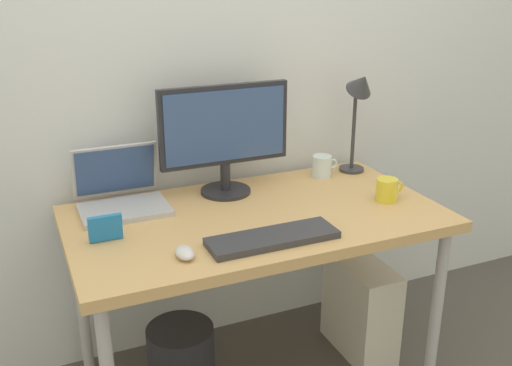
{
  "coord_description": "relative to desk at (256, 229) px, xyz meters",
  "views": [
    {
      "loc": [
        -0.79,
        -1.82,
        1.6
      ],
      "look_at": [
        0.0,
        0.0,
        0.87
      ],
      "focal_mm": 41.16,
      "sensor_mm": 36.0,
      "label": 1
    }
  ],
  "objects": [
    {
      "name": "desk",
      "position": [
        0.0,
        0.0,
        0.0
      ],
      "size": [
        1.36,
        0.75,
        0.75
      ],
      "color": "tan",
      "rests_on": "ground_plane"
    },
    {
      "name": "keyboard",
      "position": [
        -0.04,
        -0.23,
        0.08
      ],
      "size": [
        0.44,
        0.14,
        0.02
      ],
      "primitive_type": "cube",
      "color": "#333338",
      "rests_on": "desk"
    },
    {
      "name": "monitor",
      "position": [
        -0.03,
        0.24,
        0.31
      ],
      "size": [
        0.52,
        0.2,
        0.44
      ],
      "color": "#232328",
      "rests_on": "desk"
    },
    {
      "name": "coffee_mug",
      "position": [
        0.51,
        -0.08,
        0.11
      ],
      "size": [
        0.12,
        0.08,
        0.09
      ],
      "color": "yellow",
      "rests_on": "desk"
    },
    {
      "name": "photo_frame",
      "position": [
        -0.55,
        -0.01,
        0.11
      ],
      "size": [
        0.11,
        0.03,
        0.09
      ],
      "primitive_type": "cube",
      "rotation": [
        0.1,
        0.0,
        0.0
      ],
      "color": "#1E72BF",
      "rests_on": "desk"
    },
    {
      "name": "wastebasket",
      "position": [
        -0.3,
        0.05,
        -0.53
      ],
      "size": [
        0.26,
        0.26,
        0.3
      ],
      "primitive_type": "cylinder",
      "color": "#232328",
      "rests_on": "ground_plane"
    },
    {
      "name": "laptop",
      "position": [
        -0.44,
        0.26,
        0.12
      ],
      "size": [
        0.32,
        0.27,
        0.23
      ],
      "color": "#B2B2B7",
      "rests_on": "desk"
    },
    {
      "name": "glass_cup",
      "position": [
        0.42,
        0.26,
        0.11
      ],
      "size": [
        0.12,
        0.08,
        0.09
      ],
      "color": "silver",
      "rests_on": "desk"
    },
    {
      "name": "back_wall",
      "position": [
        0.0,
        0.43,
        0.62
      ],
      "size": [
        4.4,
        0.04,
        2.6
      ],
      "primitive_type": "cube",
      "color": "silver",
      "rests_on": "ground_plane"
    },
    {
      "name": "mouse",
      "position": [
        -0.34,
        -0.23,
        0.08
      ],
      "size": [
        0.06,
        0.09,
        0.03
      ],
      "primitive_type": "ellipsoid",
      "color": "silver",
      "rests_on": "desk"
    },
    {
      "name": "computer_tower",
      "position": [
        0.5,
        0.01,
        -0.47
      ],
      "size": [
        0.18,
        0.36,
        0.42
      ],
      "primitive_type": "cube",
      "color": "silver",
      "rests_on": "ground_plane"
    },
    {
      "name": "desk_lamp",
      "position": [
        0.58,
        0.24,
        0.39
      ],
      "size": [
        0.11,
        0.16,
        0.46
      ],
      "color": "#333338",
      "rests_on": "desk"
    }
  ]
}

